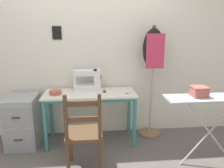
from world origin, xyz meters
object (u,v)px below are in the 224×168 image
Objects in this scene: sewing_machine at (89,81)px; storage_box at (199,91)px; fabric_bowl at (55,92)px; ironing_board at (213,101)px; thread_spool_near_machine at (104,91)px; filing_cabinet at (23,121)px; wooden_chair at (84,134)px; scissors at (128,93)px; dress_form at (153,57)px.

storage_box is at bearing -32.23° from sewing_machine.
storage_box is at bearing -19.49° from fabric_bowl.
ironing_board is (1.38, -0.81, -0.08)m from sewing_machine.
filing_cabinet is (-1.11, 0.02, -0.39)m from thread_spool_near_machine.
wooden_chair reaches higher than thread_spool_near_machine.
fabric_bowl is at bearing 177.51° from scissors.
fabric_bowl is 1.77m from storage_box.
wooden_chair is at bearing -135.57° from scissors.
wooden_chair is (-0.58, -0.57, -0.28)m from scissors.
sewing_machine is 0.29m from thread_spool_near_machine.
filing_cabinet is at bearing 163.66° from ironing_board.
filing_cabinet is at bearing 163.34° from storage_box.
scissors is 1.04m from ironing_board.
filing_cabinet is 2.42m from ironing_board.
ironing_board is at bearing -0.54° from wooden_chair.
filing_cabinet is at bearing 142.20° from wooden_chair.
fabric_bowl is 0.94× the size of storage_box.
dress_form is 1.01m from ironing_board.
storage_box is (1.23, -0.77, 0.03)m from sewing_machine.
sewing_machine is at bearing 179.27° from dress_form.
dress_form is at bearing 11.71° from thread_spool_near_machine.
wooden_chair is at bearing -112.62° from thread_spool_near_machine.
thread_spool_near_machine is at bearing 167.09° from scissors.
scissors is (0.96, -0.04, -0.03)m from fabric_bowl.
thread_spool_near_machine is at bearing 2.63° from fabric_bowl.
ironing_board is (0.48, -0.79, -0.40)m from dress_form.
sewing_machine is 0.96m from dress_form.
ironing_board is (1.82, -0.62, 0.03)m from fabric_bowl.
thread_spool_near_machine is at bearing -0.93° from filing_cabinet.
thread_spool_near_machine is 0.03× the size of dress_form.
scissors is 0.63m from dress_form.
ironing_board is 0.19m from storage_box.
dress_form reaches higher than thread_spool_near_machine.
sewing_machine reaches higher than thread_spool_near_machine.
thread_spool_near_machine is 0.05× the size of wooden_chair.
wooden_chair reaches higher than fabric_bowl.
ironing_board is at bearing -16.34° from filing_cabinet.
storage_box reaches higher than thread_spool_near_machine.
thread_spool_near_machine is 1.18m from filing_cabinet.
scissors is 0.90m from storage_box.
sewing_machine is 0.49m from fabric_bowl.
sewing_machine is at bearing 147.77° from storage_box.
ironing_board is at bearing -18.85° from fabric_bowl.
ironing_board is at bearing -29.05° from thread_spool_near_machine.
filing_cabinet is 1.99m from dress_form.
ironing_board is (1.17, -0.65, 0.04)m from thread_spool_near_machine.
wooden_chair is (-0.05, -0.79, -0.41)m from sewing_machine.
storage_box is at bearing -67.05° from dress_form.
sewing_machine reaches higher than filing_cabinet.
thread_spool_near_machine is 0.04× the size of ironing_board.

